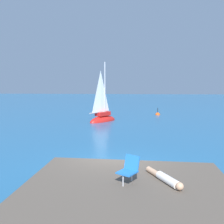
{
  "coord_description": "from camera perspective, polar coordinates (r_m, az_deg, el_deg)",
  "views": [
    {
      "loc": [
        0.81,
        -10.15,
        3.66
      ],
      "look_at": [
        -1.13,
        10.76,
        1.27
      ],
      "focal_mm": 39.58,
      "sensor_mm": 36.0,
      "label": 1
    }
  ],
  "objects": [
    {
      "name": "sailboat_near",
      "position": [
        24.24,
        -2.17,
        -1.37
      ],
      "size": [
        2.9,
        3.36,
        6.35
      ],
      "rotation": [
        0.0,
        0.0,
        0.94
      ],
      "color": "red",
      "rests_on": "ground"
    },
    {
      "name": "boulder_seaward",
      "position": [
        10.58,
        15.01,
        -13.96
      ],
      "size": [
        0.79,
        0.87,
        0.58
      ],
      "primitive_type": "cube",
      "rotation": [
        0.19,
        0.02,
        1.49
      ],
      "color": "brown",
      "rests_on": "ground"
    },
    {
      "name": "shore_ledge",
      "position": [
        7.64,
        3.7,
        -18.99
      ],
      "size": [
        6.22,
        4.88,
        0.74
      ],
      "primitive_type": "cube",
      "rotation": [
        0.0,
        0.0,
        -0.02
      ],
      "color": "brown",
      "rests_on": "ground"
    },
    {
      "name": "beach_chair",
      "position": [
        7.49,
        4.01,
        -12.82
      ],
      "size": [
        0.72,
        0.76,
        0.8
      ],
      "rotation": [
        0.0,
        0.0,
        4.16
      ],
      "color": "blue",
      "rests_on": "shore_ledge"
    },
    {
      "name": "ground_plane",
      "position": [
        10.82,
        0.71,
        -13.26
      ],
      "size": [
        160.0,
        160.0,
        0.0
      ],
      "primitive_type": "plane",
      "color": "#236093"
    },
    {
      "name": "marker_buoy",
      "position": [
        29.89,
        10.49,
        -0.63
      ],
      "size": [
        0.56,
        0.56,
        1.13
      ],
      "color": "#EA5114",
      "rests_on": "ground"
    },
    {
      "name": "person_sunbather",
      "position": [
        7.78,
        12.18,
        -14.75
      ],
      "size": [
        0.96,
        1.61,
        0.25
      ],
      "rotation": [
        0.0,
        0.0,
        2.06
      ],
      "color": "white",
      "rests_on": "shore_ledge"
    },
    {
      "name": "boulder_inland",
      "position": [
        10.15,
        -2.97,
        -14.64
      ],
      "size": [
        1.16,
        1.32,
        0.75
      ],
      "primitive_type": "cube",
      "rotation": [
        -0.08,
        0.12,
        1.19
      ],
      "color": "#524541",
      "rests_on": "ground"
    }
  ]
}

